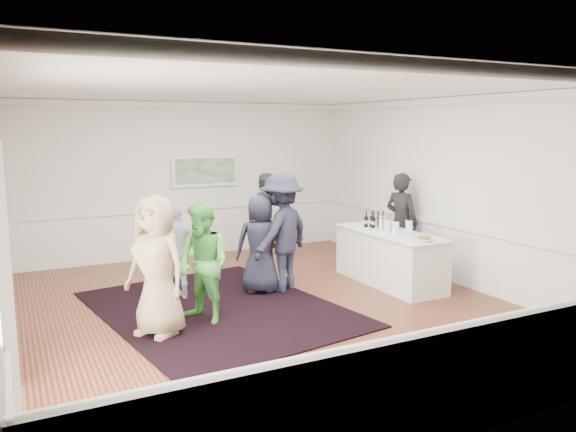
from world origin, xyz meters
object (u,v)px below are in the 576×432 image
serving_table (389,258)px  nut_bowl (424,239)px  bartender (401,222)px  guest_dark_b (264,219)px  guest_green (203,264)px  guest_dark_a (282,233)px  guest_navy (260,244)px  guest_tan (156,266)px  ice_bucket (382,223)px  guest_lilac (177,251)px

serving_table → nut_bowl: size_ratio=7.84×
bartender → guest_dark_b: (-2.10, 1.59, -0.02)m
guest_green → guest_dark_b: 3.41m
bartender → guest_dark_a: guest_dark_a is taller
guest_navy → nut_bowl: guest_navy is taller
bartender → guest_tan: (-4.92, -1.27, -0.01)m
guest_green → guest_navy: bearing=100.0°
guest_green → guest_dark_b: size_ratio=0.92×
bartender → serving_table: bearing=114.5°
guest_green → ice_bucket: bearing=74.0°
guest_tan → nut_bowl: size_ratio=6.43×
guest_dark_b → ice_bucket: bearing=96.4°
guest_tan → guest_green: (0.69, 0.20, -0.09)m
bartender → ice_bucket: 0.87m
guest_green → serving_table: bearing=70.2°
guest_dark_b → ice_bucket: (1.34, -2.01, 0.12)m
serving_table → ice_bucket: size_ratio=8.63×
guest_tan → guest_dark_b: guest_tan is taller
serving_table → guest_navy: (-2.20, 0.53, 0.35)m
guest_dark_b → guest_navy: guest_dark_b is taller
guest_tan → guest_dark_a: bearing=80.5°
guest_navy → ice_bucket: size_ratio=6.20×
guest_dark_b → guest_tan: bearing=18.0°
guest_tan → nut_bowl: guest_tan is taller
guest_tan → guest_lilac: 1.58m
serving_table → guest_dark_b: size_ratio=1.24×
guest_dark_b → guest_navy: bearing=36.1°
bartender → guest_dark_b: bartender is taller
guest_dark_a → guest_dark_b: guest_dark_a is taller
serving_table → guest_lilac: (-3.51, 0.80, 0.31)m
guest_dark_a → guest_navy: 0.41m
serving_table → guest_dark_a: size_ratio=1.15×
nut_bowl → guest_dark_a: bearing=142.8°
guest_green → bartender: bearing=77.6°
guest_dark_b → guest_dark_a: bearing=47.2°
guest_dark_a → guest_dark_b: bearing=-133.5°
guest_dark_a → guest_lilac: bearing=-39.0°
guest_dark_b → nut_bowl: 3.41m
guest_tan → ice_bucket: size_ratio=7.07×
guest_lilac → guest_dark_b: 2.59m
guest_tan → guest_navy: bearing=85.7°
guest_tan → guest_green: bearing=71.5°
bartender → guest_lilac: bartender is taller
guest_dark_b → serving_table: bearing=93.7°
guest_green → nut_bowl: 3.49m
guest_dark_b → ice_bucket: 2.42m
guest_tan → guest_dark_b: size_ratio=1.02×
guest_dark_b → guest_navy: (-0.85, -1.71, -0.10)m
bartender → nut_bowl: (-0.77, -1.55, 0.02)m
guest_lilac → guest_dark_b: (2.15, 1.44, 0.14)m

